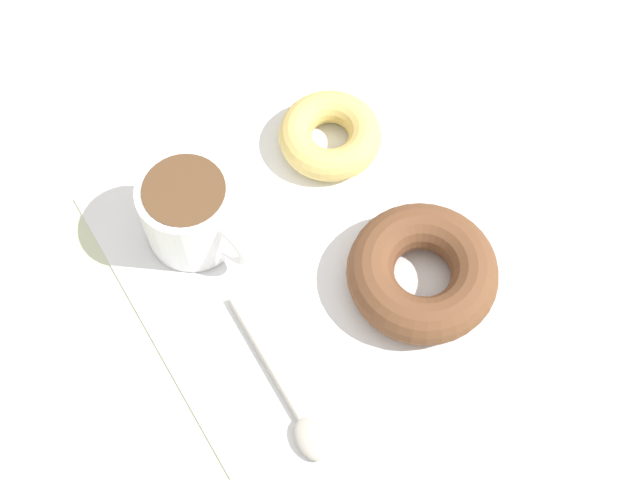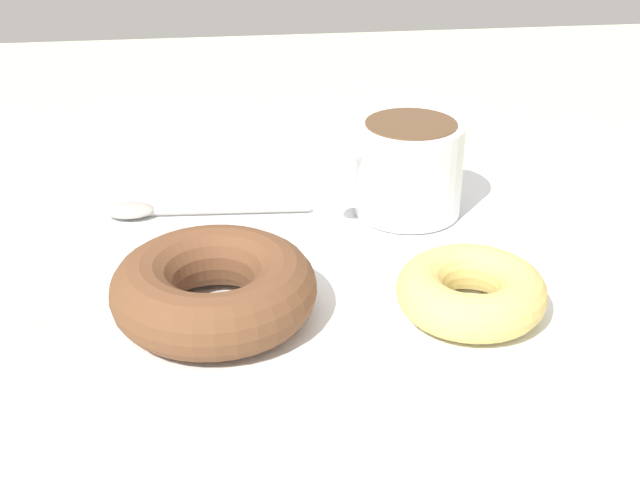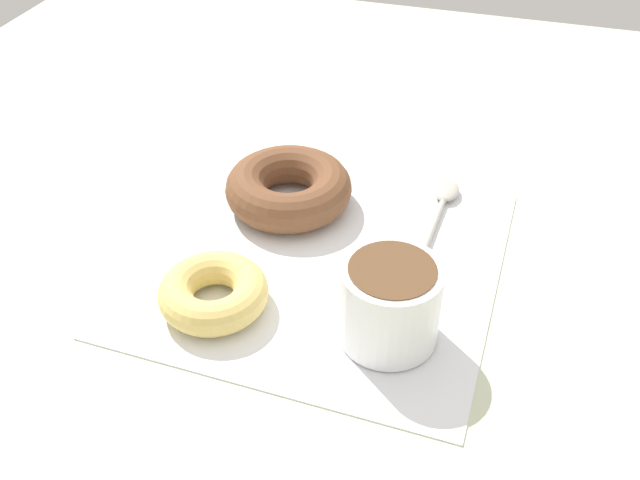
# 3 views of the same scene
# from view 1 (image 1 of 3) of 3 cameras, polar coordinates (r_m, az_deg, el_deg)

# --- Properties ---
(ground_plane) EXTENTS (1.20, 1.20, 0.02)m
(ground_plane) POSITION_cam_1_polar(r_m,az_deg,el_deg) (0.74, 0.81, -2.35)
(ground_plane) COLOR beige
(napkin) EXTENTS (0.32, 0.32, 0.00)m
(napkin) POSITION_cam_1_polar(r_m,az_deg,el_deg) (0.74, 0.00, -0.75)
(napkin) COLOR white
(napkin) RESTS_ON ground_plane
(coffee_cup) EXTENTS (0.08, 0.10, 0.07)m
(coffee_cup) POSITION_cam_1_polar(r_m,az_deg,el_deg) (0.72, -8.28, 1.82)
(coffee_cup) COLOR white
(coffee_cup) RESTS_ON napkin
(donut_near_cup) EXTENTS (0.12, 0.12, 0.04)m
(donut_near_cup) POSITION_cam_1_polar(r_m,az_deg,el_deg) (0.71, 6.57, -2.08)
(donut_near_cup) COLOR brown
(donut_near_cup) RESTS_ON napkin
(donut_far) EXTENTS (0.09, 0.09, 0.03)m
(donut_far) POSITION_cam_1_polar(r_m,az_deg,el_deg) (0.78, 0.64, 6.71)
(donut_far) COLOR #E5C66B
(donut_far) RESTS_ON napkin
(spoon) EXTENTS (0.03, 0.15, 0.01)m
(spoon) POSITION_cam_1_polar(r_m,az_deg,el_deg) (0.69, -1.49, -10.99)
(spoon) COLOR #B7B2A8
(spoon) RESTS_ON napkin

